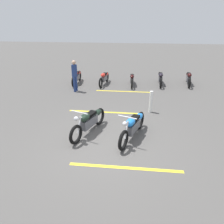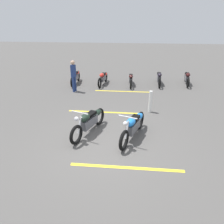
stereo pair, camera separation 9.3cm
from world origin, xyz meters
TOP-DOWN VIEW (x-y plane):
  - ground_plane at (0.00, 0.00)m, footprint 60.00×60.00m
  - motorcycle_bright_foreground at (0.42, -0.80)m, footprint 2.14×0.89m
  - motorcycle_dark_foreground at (0.60, 0.77)m, footprint 2.13×0.90m
  - motorcycle_row_far_left at (7.28, -4.05)m, footprint 2.06×0.38m
  - motorcycle_row_left at (7.07, -2.31)m, footprint 2.08×0.29m
  - motorcycle_row_center at (6.69, -0.58)m, footprint 1.91×0.25m
  - motorcycle_row_right at (6.72, 1.15)m, footprint 2.02×0.39m
  - motorcycle_row_far_right at (6.70, 2.89)m, footprint 2.15×0.28m
  - bystander_near_row at (5.15, 2.55)m, footprint 0.30×0.27m
  - bollard_post at (2.70, -1.51)m, footprint 0.14×0.14m
  - parking_stripe_near at (-1.27, -0.65)m, footprint 0.13×3.20m
  - parking_stripe_mid at (2.45, 0.49)m, footprint 0.13×3.20m
  - parking_stripe_far at (5.43, -0.18)m, footprint 0.13×3.20m

SIDE VIEW (x-z plane):
  - ground_plane at x=0.00m, z-range 0.00..0.00m
  - parking_stripe_near at x=-1.27m, z-range 0.00..0.01m
  - parking_stripe_mid at x=2.45m, z-range 0.00..0.01m
  - parking_stripe_far at x=5.43m, z-range 0.00..0.01m
  - motorcycle_row_center at x=6.69m, z-range 0.03..0.75m
  - motorcycle_row_right at x=6.72m, z-range 0.03..0.80m
  - motorcycle_row_far_left at x=7.28m, z-range 0.04..0.81m
  - motorcycle_row_left at x=7.07m, z-range 0.04..0.82m
  - motorcycle_row_far_right at x=6.70m, z-range 0.04..0.85m
  - motorcycle_bright_foreground at x=0.42m, z-range -0.06..0.98m
  - motorcycle_dark_foreground at x=0.60m, z-range -0.06..0.98m
  - bollard_post at x=2.70m, z-range 0.00..0.97m
  - bystander_near_row at x=5.15m, z-range 0.10..1.84m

